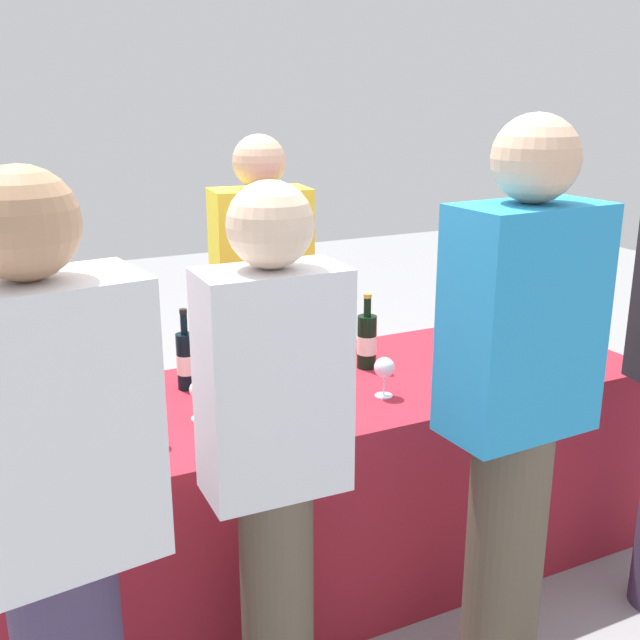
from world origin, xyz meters
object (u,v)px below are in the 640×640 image
(wine_bottle_3, at_px, (266,359))
(wine_bottle_5, at_px, (483,321))
(wine_bottle_2, at_px, (216,358))
(guest_1, at_px, (275,459))
(server_pouring, at_px, (262,312))
(wine_bottle_1, at_px, (186,360))
(ice_bucket, at_px, (45,416))
(wine_glass_2, at_px, (384,369))
(wine_glass_1, at_px, (199,392))
(wine_glass_3, at_px, (469,348))
(wine_bottle_6, at_px, (506,314))
(guest_2, at_px, (516,402))
(guest_0, at_px, (56,531))
(wine_bottle_0, at_px, (77,387))
(wine_bottle_4, at_px, (367,341))
(wine_glass_0, at_px, (151,415))

(wine_bottle_3, distance_m, wine_bottle_5, 0.95)
(wine_bottle_2, distance_m, guest_1, 0.78)
(wine_bottle_3, bearing_deg, server_pouring, 69.01)
(wine_bottle_1, bearing_deg, ice_bucket, -154.93)
(wine_glass_2, bearing_deg, ice_bucket, 172.83)
(ice_bucket, bearing_deg, wine_bottle_3, 8.32)
(wine_glass_1, relative_size, wine_glass_2, 0.93)
(wine_glass_3, distance_m, guest_1, 1.14)
(wine_bottle_6, height_order, guest_2, guest_2)
(server_pouring, bearing_deg, wine_bottle_1, 48.99)
(wine_bottle_5, distance_m, guest_0, 1.97)
(wine_glass_2, bearing_deg, wine_glass_1, 171.16)
(wine_bottle_1, relative_size, wine_bottle_5, 0.89)
(wine_bottle_5, relative_size, wine_glass_1, 2.50)
(server_pouring, distance_m, guest_0, 1.74)
(wine_bottle_0, distance_m, guest_0, 0.89)
(wine_glass_1, relative_size, guest_1, 0.08)
(wine_bottle_3, distance_m, wine_bottle_6, 1.10)
(guest_1, distance_m, guest_2, 0.71)
(wine_bottle_3, bearing_deg, wine_bottle_1, 153.72)
(wine_bottle_3, distance_m, wine_glass_2, 0.42)
(wine_glass_1, distance_m, guest_2, 0.98)
(wine_bottle_3, xyz_separation_m, wine_bottle_5, (0.95, 0.01, 0.01))
(wine_bottle_1, xyz_separation_m, guest_2, (0.68, -0.94, 0.07))
(wine_bottle_4, relative_size, guest_0, 0.18)
(wine_bottle_2, relative_size, wine_glass_3, 2.36)
(wine_glass_0, bearing_deg, server_pouring, 50.03)
(wine_bottle_6, xyz_separation_m, wine_glass_1, (-1.40, -0.20, -0.03))
(wine_glass_2, relative_size, server_pouring, 0.09)
(server_pouring, bearing_deg, guest_1, 75.40)
(wine_glass_1, distance_m, wine_glass_3, 1.04)
(guest_0, bearing_deg, wine_bottle_1, 51.92)
(wine_bottle_5, xyz_separation_m, wine_bottle_6, (0.15, 0.04, 0.00))
(wine_bottle_6, relative_size, guest_1, 0.21)
(wine_glass_0, distance_m, wine_glass_3, 1.23)
(wine_bottle_2, relative_size, guest_1, 0.20)
(wine_bottle_5, bearing_deg, wine_bottle_3, -179.61)
(wine_bottle_2, xyz_separation_m, wine_bottle_5, (1.11, -0.07, 0.00))
(ice_bucket, bearing_deg, wine_bottle_2, 16.93)
(wine_bottle_4, distance_m, wine_glass_3, 0.38)
(wine_glass_0, height_order, wine_glass_2, wine_glass_2)
(wine_bottle_0, distance_m, ice_bucket, 0.19)
(server_pouring, height_order, guest_1, server_pouring)
(wine_bottle_2, height_order, wine_bottle_3, wine_bottle_2)
(wine_bottle_2, xyz_separation_m, guest_1, (-0.11, -0.77, -0.01))
(wine_glass_1, distance_m, ice_bucket, 0.47)
(wine_bottle_0, xyz_separation_m, wine_bottle_1, (0.39, 0.09, -0.00))
(wine_bottle_3, relative_size, wine_glass_0, 2.31)
(wine_glass_1, distance_m, wine_glass_2, 0.64)
(wine_glass_3, xyz_separation_m, guest_0, (-1.57, -0.66, 0.03))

